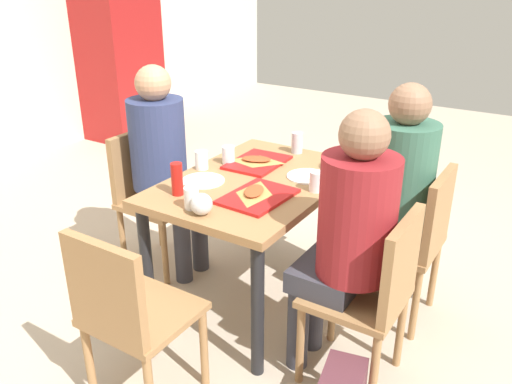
{
  "coord_description": "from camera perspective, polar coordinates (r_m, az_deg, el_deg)",
  "views": [
    {
      "loc": [
        -2.12,
        -1.34,
        1.74
      ],
      "look_at": [
        0.0,
        0.0,
        0.65
      ],
      "focal_mm": 36.88,
      "sensor_mm": 36.0,
      "label": 1
    }
  ],
  "objects": [
    {
      "name": "person_in_red",
      "position": [
        2.22,
        9.97,
        -3.99
      ],
      "size": [
        0.32,
        0.42,
        1.25
      ],
      "color": "#383842",
      "rests_on": "ground_plane"
    },
    {
      "name": "chair_near_left",
      "position": [
        2.3,
        12.79,
        -10.27
      ],
      "size": [
        0.4,
        0.4,
        0.84
      ],
      "color": "#9E7247",
      "rests_on": "ground_plane"
    },
    {
      "name": "foil_bundle",
      "position": [
        2.32,
        -5.94,
        -1.31
      ],
      "size": [
        0.1,
        0.1,
        0.1
      ],
      "primitive_type": "sphere",
      "color": "silver",
      "rests_on": "main_table"
    },
    {
      "name": "chair_near_right",
      "position": [
        2.77,
        16.89,
        -4.56
      ],
      "size": [
        0.4,
        0.4,
        0.84
      ],
      "color": "#9E7247",
      "rests_on": "ground_plane"
    },
    {
      "name": "pizza_slice_b",
      "position": [
        2.91,
        0.05,
        3.5
      ],
      "size": [
        0.21,
        0.27,
        0.02
      ],
      "color": "#C68C47",
      "rests_on": "tray_red_far"
    },
    {
      "name": "person_in_brown_jacket",
      "position": [
        2.7,
        14.67,
        0.75
      ],
      "size": [
        0.32,
        0.42,
        1.25
      ],
      "color": "#383842",
      "rests_on": "ground_plane"
    },
    {
      "name": "paper_plate_near_edge",
      "position": [
        2.75,
        5.65,
        1.7
      ],
      "size": [
        0.22,
        0.22,
        0.01
      ],
      "primitive_type": "cylinder",
      "color": "white",
      "rests_on": "main_table"
    },
    {
      "name": "drink_fridge",
      "position": [
        5.82,
        -14.64,
        14.92
      ],
      "size": [
        0.7,
        0.6,
        1.9
      ],
      "primitive_type": "cube",
      "color": "maroon",
      "rests_on": "ground_plane"
    },
    {
      "name": "plastic_cup_d",
      "position": [
        2.91,
        -3.0,
        4.01
      ],
      "size": [
        0.07,
        0.07,
        0.1
      ],
      "primitive_type": "cylinder",
      "color": "white",
      "rests_on": "main_table"
    },
    {
      "name": "condiment_bottle",
      "position": [
        2.53,
        -8.56,
        1.4
      ],
      "size": [
        0.06,
        0.06,
        0.16
      ],
      "primitive_type": "cylinder",
      "color": "red",
      "rests_on": "main_table"
    },
    {
      "name": "plastic_cup_a",
      "position": [
        2.85,
        -5.91,
        3.47
      ],
      "size": [
        0.07,
        0.07,
        0.1
      ],
      "primitive_type": "cylinder",
      "color": "white",
      "rests_on": "main_table"
    },
    {
      "name": "ground_plane",
      "position": [
        3.06,
        0.0,
        -11.41
      ],
      "size": [
        10.0,
        10.0,
        0.02
      ],
      "primitive_type": "cube",
      "color": "#B7A893"
    },
    {
      "name": "plastic_cup_c",
      "position": [
        2.39,
        -7.0,
        -0.65
      ],
      "size": [
        0.07,
        0.07,
        0.1
      ],
      "primitive_type": "cylinder",
      "color": "white",
      "rests_on": "main_table"
    },
    {
      "name": "tray_red_near",
      "position": [
        2.49,
        0.2,
        -0.5
      ],
      "size": [
        0.37,
        0.28,
        0.02
      ],
      "primitive_type": "cube",
      "rotation": [
        0.0,
        0.0,
        -0.05
      ],
      "color": "red",
      "rests_on": "main_table"
    },
    {
      "name": "person_far_side",
      "position": [
        3.07,
        -10.03,
        3.91
      ],
      "size": [
        0.32,
        0.42,
        1.25
      ],
      "color": "#383842",
      "rests_on": "ground_plane"
    },
    {
      "name": "plastic_cup_b",
      "position": [
        2.57,
        6.56,
        1.15
      ],
      "size": [
        0.07,
        0.07,
        0.1
      ],
      "primitive_type": "cylinder",
      "color": "white",
      "rests_on": "main_table"
    },
    {
      "name": "chair_left_end",
      "position": [
        2.18,
        -13.79,
        -12.43
      ],
      "size": [
        0.4,
        0.4,
        0.84
      ],
      "color": "#9E7247",
      "rests_on": "ground_plane"
    },
    {
      "name": "soda_can",
      "position": [
        3.09,
        4.48,
        5.34
      ],
      "size": [
        0.07,
        0.07,
        0.12
      ],
      "primitive_type": "cylinder",
      "color": "#B7BCC6",
      "rests_on": "main_table"
    },
    {
      "name": "main_table",
      "position": [
        2.75,
        0.0,
        -0.52
      ],
      "size": [
        1.13,
        0.77,
        0.72
      ],
      "color": "#9E7247",
      "rests_on": "ground_plane"
    },
    {
      "name": "paper_plate_center",
      "position": [
        2.7,
        -5.76,
        1.24
      ],
      "size": [
        0.22,
        0.22,
        0.01
      ],
      "primitive_type": "cylinder",
      "color": "white",
      "rests_on": "main_table"
    },
    {
      "name": "chair_far_side",
      "position": [
        3.25,
        -11.57,
        0.23
      ],
      "size": [
        0.4,
        0.4,
        0.84
      ],
      "color": "#9E7247",
      "rests_on": "ground_plane"
    },
    {
      "name": "pizza_slice_a",
      "position": [
        2.49,
        -0.2,
        -0.0
      ],
      "size": [
        0.26,
        0.2,
        0.02
      ],
      "color": "#C68C47",
      "rests_on": "tray_red_near"
    },
    {
      "name": "tray_red_far",
      "position": [
        2.92,
        0.15,
        3.23
      ],
      "size": [
        0.37,
        0.27,
        0.02
      ],
      "primitive_type": "cube",
      "rotation": [
        0.0,
        0.0,
        0.03
      ],
      "color": "red",
      "rests_on": "main_table"
    }
  ]
}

